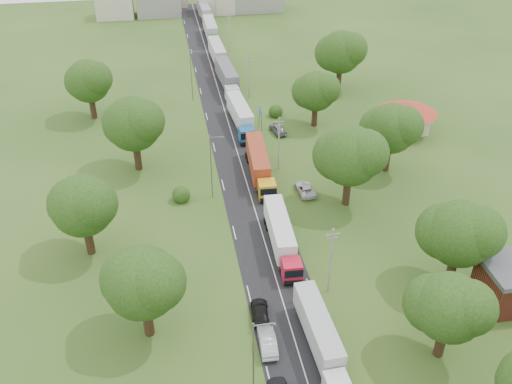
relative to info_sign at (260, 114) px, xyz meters
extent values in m
plane|color=#2A4C19|center=(-5.20, -35.00, -3.00)|extent=(260.00, 260.00, 0.00)
cube|color=black|center=(-5.20, -15.00, -3.00)|extent=(8.00, 200.00, 0.04)
cylinder|color=slate|center=(0.00, -1.20, -1.00)|extent=(0.12, 0.12, 4.00)
cylinder|color=slate|center=(0.00, 1.20, -1.00)|extent=(0.12, 0.12, 4.00)
cube|color=#164898|center=(0.00, 0.00, 0.60)|extent=(0.06, 3.00, 1.00)
cube|color=silver|center=(0.00, 0.00, 0.60)|extent=(0.07, 3.10, 0.06)
cylinder|color=gray|center=(0.30, -42.00, 1.50)|extent=(0.24, 0.24, 9.00)
cube|color=gray|center=(0.30, -42.00, 5.30)|extent=(1.60, 0.10, 0.10)
cube|color=gray|center=(0.30, -42.00, 4.80)|extent=(1.20, 0.10, 0.10)
cylinder|color=gray|center=(0.30, -14.00, 1.50)|extent=(0.24, 0.24, 9.00)
cube|color=gray|center=(0.30, -14.00, 5.30)|extent=(1.60, 0.10, 0.10)
cube|color=gray|center=(0.30, -14.00, 4.80)|extent=(1.20, 0.10, 0.10)
cylinder|color=gray|center=(0.30, 14.00, 1.50)|extent=(0.24, 0.24, 9.00)
cube|color=gray|center=(0.30, 14.00, 5.30)|extent=(1.60, 0.10, 0.10)
cube|color=gray|center=(0.30, 14.00, 4.80)|extent=(1.20, 0.10, 0.10)
cylinder|color=gray|center=(0.30, 42.00, 1.50)|extent=(0.24, 0.24, 9.00)
cube|color=gray|center=(0.30, 42.00, 5.30)|extent=(1.60, 0.10, 0.10)
cube|color=gray|center=(0.30, 42.00, 4.80)|extent=(1.20, 0.10, 0.10)
cylinder|color=gray|center=(0.30, 70.00, 1.50)|extent=(0.24, 0.24, 9.00)
cylinder|color=slate|center=(-10.70, -55.00, 2.00)|extent=(0.16, 0.16, 10.00)
cube|color=slate|center=(-9.80, -55.00, 6.70)|extent=(1.80, 0.10, 0.10)
cube|color=slate|center=(-9.00, -55.00, 6.55)|extent=(0.50, 0.22, 0.15)
cylinder|color=slate|center=(-10.70, -20.00, 2.00)|extent=(0.16, 0.16, 10.00)
cube|color=slate|center=(-9.80, -20.00, 6.70)|extent=(1.80, 0.10, 0.10)
cube|color=slate|center=(-9.00, -20.00, 6.55)|extent=(0.50, 0.22, 0.15)
cylinder|color=slate|center=(-10.70, 15.00, 2.00)|extent=(0.16, 0.16, 10.00)
cube|color=slate|center=(-9.80, 15.00, 6.70)|extent=(1.80, 0.10, 0.10)
cube|color=slate|center=(-9.00, 15.00, 6.55)|extent=(0.50, 0.22, 0.15)
cylinder|color=#382616|center=(8.80, -53.00, -1.08)|extent=(1.04, 1.04, 3.85)
sphere|color=#183A0F|center=(8.80, -53.00, 3.60)|extent=(7.00, 7.00, 7.00)
sphere|color=#183A0F|center=(10.05, -54.00, 4.35)|extent=(5.50, 5.50, 5.50)
sphere|color=#183A0F|center=(7.80, -51.75, 3.10)|extent=(6.00, 6.00, 6.00)
cylinder|color=#382616|center=(14.80, -43.00, -0.90)|extent=(1.08, 1.08, 4.20)
sphere|color=#183A0F|center=(14.80, -43.00, 4.22)|extent=(7.70, 7.70, 7.70)
sphere|color=#183A0F|center=(16.18, -44.10, 5.05)|extent=(6.05, 6.05, 6.05)
sphere|color=#183A0F|center=(13.70, -41.63, 3.67)|extent=(6.60, 6.60, 6.60)
cylinder|color=#382616|center=(7.80, -25.00, -0.73)|extent=(1.12, 1.12, 4.55)
sphere|color=#183A0F|center=(7.80, -25.00, 4.85)|extent=(8.40, 8.40, 8.40)
sphere|color=#183A0F|center=(9.30, -26.20, 5.75)|extent=(6.60, 6.60, 6.60)
sphere|color=#183A0F|center=(6.60, -23.50, 4.25)|extent=(7.20, 7.20, 7.20)
cylinder|color=#382616|center=(16.80, -17.00, -0.90)|extent=(1.08, 1.08, 4.20)
sphere|color=#183A0F|center=(16.80, -17.00, 4.22)|extent=(7.70, 7.70, 7.70)
sphere|color=#183A0F|center=(18.18, -18.10, 5.05)|extent=(6.05, 6.05, 6.05)
sphere|color=#183A0F|center=(15.70, -15.63, 3.67)|extent=(6.60, 6.60, 6.60)
cylinder|color=#382616|center=(9.80, 0.00, -1.08)|extent=(1.04, 1.04, 3.85)
sphere|color=#183A0F|center=(9.80, 0.00, 3.60)|extent=(7.00, 7.00, 7.00)
sphere|color=#183A0F|center=(11.05, -1.00, 4.35)|extent=(5.50, 5.50, 5.50)
sphere|color=#183A0F|center=(8.80, 1.25, 3.10)|extent=(6.00, 6.00, 6.00)
cylinder|color=#382616|center=(18.80, 15.00, -0.73)|extent=(1.12, 1.12, 4.55)
sphere|color=#183A0F|center=(18.80, 15.00, 4.85)|extent=(8.40, 8.40, 8.40)
sphere|color=#183A0F|center=(20.30, 13.80, 5.75)|extent=(6.60, 6.60, 6.60)
sphere|color=#183A0F|center=(17.60, 16.50, 4.25)|extent=(7.20, 7.20, 7.20)
cylinder|color=#382616|center=(-20.20, -45.00, -0.90)|extent=(1.08, 1.08, 4.20)
sphere|color=#183A0F|center=(-20.20, -45.00, 4.22)|extent=(7.70, 7.70, 7.70)
sphere|color=#183A0F|center=(-18.82, -46.10, 5.05)|extent=(6.05, 6.05, 6.05)
sphere|color=#183A0F|center=(-21.30, -43.63, 3.67)|extent=(6.60, 6.60, 6.60)
cylinder|color=#382616|center=(-27.20, -30.00, -0.90)|extent=(1.08, 1.08, 4.20)
sphere|color=#183A0F|center=(-27.20, -30.00, 4.22)|extent=(7.70, 7.70, 7.70)
sphere|color=#183A0F|center=(-25.82, -31.10, 5.05)|extent=(6.05, 6.05, 6.05)
sphere|color=#183A0F|center=(-28.30, -28.63, 3.67)|extent=(6.60, 6.60, 6.60)
cylinder|color=#382616|center=(-21.20, -10.00, -0.73)|extent=(1.12, 1.12, 4.55)
sphere|color=#183A0F|center=(-21.20, -10.00, 4.85)|extent=(8.40, 8.40, 8.40)
sphere|color=#183A0F|center=(-19.70, -11.20, 5.75)|extent=(6.60, 6.60, 6.60)
sphere|color=#183A0F|center=(-22.40, -8.50, 4.25)|extent=(7.20, 7.20, 7.20)
cylinder|color=#382616|center=(-29.20, 10.00, -0.90)|extent=(1.08, 1.08, 4.20)
sphere|color=#183A0F|center=(-29.20, 10.00, 4.22)|extent=(7.70, 7.70, 7.70)
sphere|color=#183A0F|center=(-27.82, 8.90, 5.05)|extent=(6.05, 6.05, 6.05)
sphere|color=#183A0F|center=(-30.30, 11.37, 3.67)|extent=(6.60, 6.60, 6.60)
cube|color=beige|center=(24.80, -5.00, -1.00)|extent=(7.00, 5.00, 4.00)
cone|color=#9B2D1C|center=(24.80, -5.00, 1.90)|extent=(10.08, 10.08, 1.80)
cube|color=gray|center=(-15.20, 75.00, 0.50)|extent=(12.00, 8.00, 7.00)
cube|color=beige|center=(0.80, 75.00, 0.00)|extent=(10.00, 8.00, 6.00)
cube|color=beige|center=(-27.20, 75.00, 0.00)|extent=(10.00, 8.00, 6.00)
cube|color=slate|center=(-2.99, -49.61, -2.31)|extent=(2.49, 10.67, 0.28)
cube|color=#AFB0B4|center=(-2.99, -49.33, -0.65)|extent=(2.68, 10.96, 2.77)
cylinder|color=black|center=(-2.99, -46.38, -2.54)|extent=(2.17, 0.92, 0.92)
cylinder|color=black|center=(-2.99, -45.00, -2.54)|extent=(2.17, 0.92, 0.92)
cube|color=red|center=(-3.42, -39.28, -1.52)|extent=(2.39, 2.39, 2.40)
cube|color=black|center=(-3.42, -40.44, -1.18)|extent=(2.20, 0.11, 1.05)
cube|color=slate|center=(-3.42, -40.38, -2.48)|extent=(2.12, 0.33, 0.34)
cube|color=slate|center=(-3.42, -32.57, -2.28)|extent=(2.64, 11.10, 0.29)
cube|color=silver|center=(-3.42, -32.28, -0.56)|extent=(2.84, 11.39, 2.87)
cylinder|color=black|center=(-3.42, -40.14, -2.52)|extent=(2.25, 0.96, 0.96)
cylinder|color=black|center=(-3.42, -38.41, -2.52)|extent=(2.25, 0.96, 0.96)
cylinder|color=black|center=(-3.42, -29.22, -2.52)|extent=(2.25, 0.96, 0.96)
cylinder|color=black|center=(-3.42, -27.78, -2.52)|extent=(2.25, 0.96, 0.96)
cube|color=gold|center=(-3.03, -21.80, -1.43)|extent=(2.59, 2.59, 2.54)
cube|color=black|center=(-3.03, -23.03, -1.07)|extent=(2.34, 0.17, 1.12)
cube|color=slate|center=(-3.03, -22.97, -2.44)|extent=(2.25, 0.39, 0.36)
cube|color=slate|center=(-3.03, -14.68, -2.24)|extent=(3.07, 11.82, 0.31)
cube|color=maroon|center=(-3.03, -14.38, -0.41)|extent=(3.29, 12.14, 3.05)
cylinder|color=black|center=(-3.03, -22.72, -2.49)|extent=(2.39, 1.02, 1.02)
cylinder|color=black|center=(-3.03, -20.89, -2.49)|extent=(2.39, 1.02, 1.02)
cylinder|color=black|center=(-3.03, -11.12, -2.49)|extent=(2.39, 1.02, 1.02)
cylinder|color=black|center=(-3.03, -9.60, -2.49)|extent=(2.39, 1.02, 1.02)
cube|color=#17528A|center=(-3.20, -4.49, -1.45)|extent=(2.56, 2.56, 2.51)
cube|color=black|center=(-3.20, -5.70, -1.10)|extent=(2.30, 0.17, 1.10)
cube|color=slate|center=(-3.20, -5.64, -2.45)|extent=(2.22, 0.39, 0.35)
cube|color=slate|center=(-3.20, 2.54, -2.25)|extent=(3.04, 11.66, 0.30)
cube|color=silver|center=(-3.20, 2.84, -0.44)|extent=(3.26, 11.98, 3.01)
cylinder|color=black|center=(-3.20, -5.39, -2.50)|extent=(2.36, 1.00, 1.00)
cylinder|color=black|center=(-3.20, -3.58, -2.50)|extent=(2.36, 1.00, 1.00)
cylinder|color=black|center=(-3.20, 6.05, -2.50)|extent=(2.36, 1.00, 1.00)
cylinder|color=black|center=(-3.20, 7.56, -2.50)|extent=(2.36, 1.00, 1.00)
cube|color=#BCBCBC|center=(-3.18, 12.97, -1.37)|extent=(2.68, 2.68, 2.63)
cube|color=black|center=(-3.18, 11.70, -1.00)|extent=(2.42, 0.17, 1.16)
cube|color=slate|center=(-3.18, 11.76, -2.42)|extent=(2.33, 0.39, 0.37)
cube|color=slate|center=(-3.18, 20.34, -2.21)|extent=(3.17, 12.22, 0.32)
cube|color=#56585D|center=(-3.18, 20.65, -0.32)|extent=(3.40, 12.55, 3.16)
cylinder|color=black|center=(-3.18, 12.03, -2.48)|extent=(2.47, 1.05, 1.05)
cylinder|color=black|center=(-3.18, 13.92, -2.48)|extent=(2.47, 1.05, 1.05)
cylinder|color=black|center=(-3.18, 24.02, -2.48)|extent=(2.47, 1.05, 1.05)
cylinder|color=black|center=(-3.18, 25.60, -2.48)|extent=(2.47, 1.05, 1.05)
cube|color=#B31B35|center=(-3.46, 27.91, -1.44)|extent=(2.50, 2.50, 2.52)
cube|color=black|center=(-3.46, 26.69, -1.08)|extent=(2.32, 0.10, 1.11)
cube|color=slate|center=(-3.46, 26.75, -2.45)|extent=(2.23, 0.32, 0.35)
cube|color=slate|center=(-3.46, 34.98, -2.24)|extent=(2.71, 11.68, 0.30)
cube|color=#B1B1B1|center=(-3.46, 35.28, -0.43)|extent=(2.92, 11.99, 3.03)
cylinder|color=black|center=(-3.46, 27.00, -2.50)|extent=(2.37, 1.01, 1.01)
cylinder|color=black|center=(-3.46, 28.82, -2.50)|extent=(2.37, 1.01, 1.01)
cylinder|color=black|center=(-3.46, 38.51, -2.50)|extent=(2.37, 1.01, 1.01)
cylinder|color=black|center=(-3.46, 40.02, -2.50)|extent=(2.37, 1.01, 1.01)
cube|color=#26672F|center=(-3.16, 44.87, -1.40)|extent=(2.50, 2.50, 2.59)
cube|color=black|center=(-3.16, 43.62, -1.03)|extent=(2.38, 0.03, 1.14)
cube|color=slate|center=(-3.16, 43.68, -2.43)|extent=(2.28, 0.26, 0.36)
cube|color=slate|center=(-3.16, 52.12, -2.23)|extent=(2.44, 11.92, 0.31)
cube|color=#AAABAF|center=(-3.16, 52.43, -0.36)|extent=(2.65, 12.23, 3.11)
cylinder|color=black|center=(-3.16, 43.94, -2.48)|extent=(2.43, 1.04, 1.04)
cylinder|color=black|center=(-3.16, 45.80, -2.48)|extent=(2.43, 1.04, 1.04)
cylinder|color=black|center=(-3.16, 55.74, -2.48)|extent=(2.43, 1.04, 1.04)
cylinder|color=black|center=(-3.16, 57.29, -2.48)|extent=(2.43, 1.04, 1.04)
cube|color=silver|center=(-2.97, 62.04, -1.52)|extent=(2.34, 2.34, 2.39)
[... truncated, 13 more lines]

